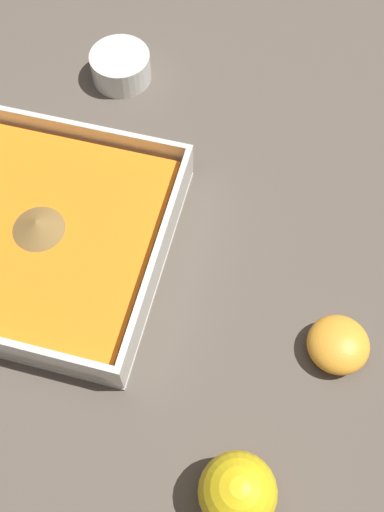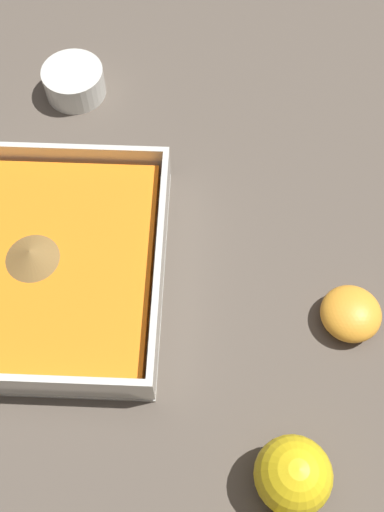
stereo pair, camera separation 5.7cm
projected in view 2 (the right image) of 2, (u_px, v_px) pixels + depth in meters
The scene contains 5 objects.
ground_plane at pixel (33, 267), 0.59m from camera, with size 4.00×4.00×0.00m, color brown.
square_dish at pixel (36, 266), 0.57m from camera, with size 0.24×0.24×0.05m.
spice_bowl at pixel (74, 82), 0.69m from camera, with size 0.07×0.07×0.03m.
lemon_squeezer at pixel (284, 501), 0.47m from camera, with size 0.21×0.10×0.06m.
lemon_half at pixel (351, 314), 0.55m from camera, with size 0.06×0.06×0.03m.
Camera 2 is at (-0.26, -0.17, 0.53)m, focal length 42.00 mm.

